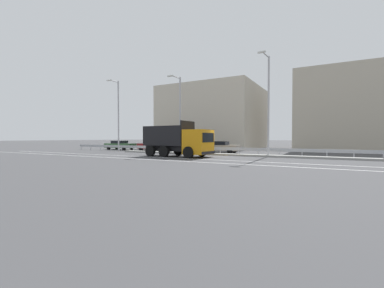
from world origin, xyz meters
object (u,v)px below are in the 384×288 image
(dump_truck, at_px, (185,143))
(parked_car_3, at_px, (220,147))
(median_road_sign, at_px, (172,141))
(parked_car_1, at_px, (152,145))
(street_lamp_1, at_px, (179,111))
(street_lamp_2, at_px, (268,101))
(parked_car_0, at_px, (120,145))
(street_lamp_0, at_px, (118,113))
(parked_car_2, at_px, (185,146))

(dump_truck, xyz_separation_m, parked_car_3, (0.62, 7.23, -0.57))
(median_road_sign, bearing_deg, parked_car_1, 147.10)
(street_lamp_1, bearing_deg, parked_car_1, 150.10)
(dump_truck, height_order, street_lamp_2, street_lamp_2)
(parked_car_0, xyz_separation_m, parked_car_1, (6.10, -0.21, 0.04))
(dump_truck, distance_m, parked_car_1, 12.28)
(street_lamp_0, relative_size, parked_car_3, 1.99)
(parked_car_2, xyz_separation_m, parked_car_3, (4.97, -0.15, 0.03))
(street_lamp_0, relative_size, street_lamp_1, 1.07)
(street_lamp_1, xyz_separation_m, parked_car_3, (3.39, 3.77, -4.03))
(parked_car_1, bearing_deg, parked_car_0, 91.94)
(street_lamp_0, height_order, street_lamp_1, street_lamp_0)
(median_road_sign, height_order, parked_car_1, median_road_sign)
(parked_car_0, bearing_deg, street_lamp_2, 77.80)
(street_lamp_0, height_order, parked_car_3, street_lamp_0)
(dump_truck, xyz_separation_m, parked_car_0, (-15.84, 7.69, -0.58))
(street_lamp_2, height_order, parked_car_1, street_lamp_2)
(median_road_sign, xyz_separation_m, parked_car_2, (-0.33, 3.61, -0.71))
(dump_truck, xyz_separation_m, street_lamp_1, (-2.76, 3.47, 3.46))
(median_road_sign, bearing_deg, dump_truck, -43.24)
(parked_car_3, bearing_deg, parked_car_2, -95.17)
(parked_car_0, xyz_separation_m, parked_car_2, (11.48, -0.30, -0.03))
(street_lamp_1, relative_size, parked_car_0, 1.78)
(dump_truck, distance_m, parked_car_0, 17.61)
(median_road_sign, height_order, parked_car_0, median_road_sign)
(parked_car_0, xyz_separation_m, parked_car_3, (16.46, -0.45, 0.01))
(dump_truck, bearing_deg, street_lamp_0, -104.62)
(street_lamp_1, bearing_deg, parked_car_0, 162.11)
(dump_truck, height_order, street_lamp_0, street_lamp_0)
(street_lamp_1, relative_size, parked_car_2, 2.14)
(median_road_sign, relative_size, parked_car_3, 0.57)
(median_road_sign, xyz_separation_m, street_lamp_0, (-8.37, -0.00, 3.65))
(parked_car_0, bearing_deg, parked_car_1, 85.57)
(parked_car_1, relative_size, parked_car_2, 0.99)
(street_lamp_2, distance_m, parked_car_2, 12.65)
(street_lamp_0, bearing_deg, parked_car_0, 131.42)
(parked_car_0, bearing_deg, median_road_sign, 69.26)
(street_lamp_0, relative_size, parked_car_2, 2.30)
(parked_car_3, bearing_deg, dump_truck, -8.36)
(dump_truck, xyz_separation_m, street_lamp_2, (6.86, 3.78, 3.99))
(parked_car_1, height_order, parked_car_2, parked_car_1)
(street_lamp_0, relative_size, street_lamp_2, 0.96)
(median_road_sign, relative_size, parked_car_0, 0.54)
(street_lamp_1, height_order, parked_car_0, street_lamp_1)
(dump_truck, xyz_separation_m, parked_car_2, (-4.35, 7.38, -0.61))
(dump_truck, xyz_separation_m, median_road_sign, (-4.02, 3.78, 0.10))
(street_lamp_0, distance_m, parked_car_3, 14.14)
(median_road_sign, xyz_separation_m, parked_car_1, (-5.71, 3.70, -0.64))
(dump_truck, distance_m, parked_car_3, 7.28)
(street_lamp_2, bearing_deg, street_lamp_1, -178.14)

